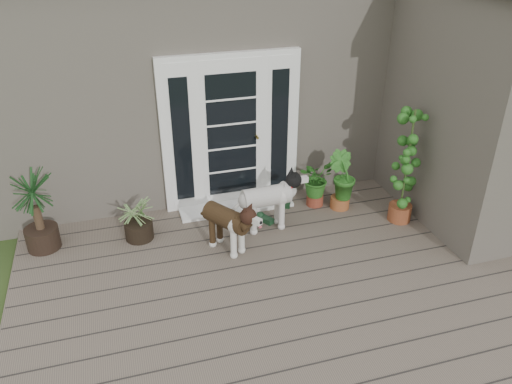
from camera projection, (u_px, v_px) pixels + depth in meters
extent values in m
cube|color=#6B5B4C|center=(299.00, 297.00, 5.66)|extent=(6.20, 4.60, 0.12)
cube|color=#665E54|center=(212.00, 67.00, 8.52)|extent=(7.40, 4.00, 3.10)
cube|color=#665E54|center=(484.00, 112.00, 6.60)|extent=(1.60, 2.40, 3.10)
cube|color=white|center=(231.00, 132.00, 6.92)|extent=(1.90, 0.14, 2.15)
cube|color=white|center=(236.00, 206.00, 7.25)|extent=(1.60, 0.40, 0.05)
imported|color=#164E19|center=(316.00, 185.00, 7.20)|extent=(0.67, 0.67, 0.63)
imported|color=#1F5217|center=(341.00, 188.00, 7.13)|extent=(0.59, 0.59, 0.63)
imported|color=#1F4F16|center=(397.00, 167.00, 7.76)|extent=(0.39, 0.39, 0.58)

